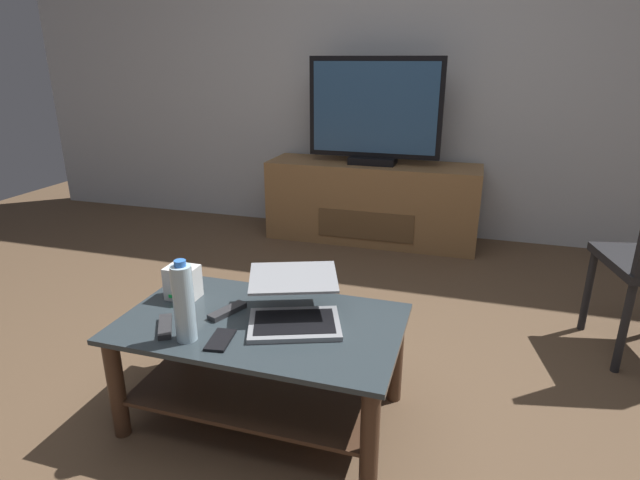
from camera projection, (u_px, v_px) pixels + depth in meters
name	position (u px, v px, depth m)	size (l,w,h in m)	color
ground_plane	(297.00, 415.00, 2.00)	(7.68, 7.68, 0.00)	brown
back_wall	(406.00, 46.00, 3.72)	(6.40, 0.12, 2.80)	silver
coffee_table	(262.00, 353.00, 1.91)	(1.02, 0.60, 0.41)	#2D383D
media_cabinet	(372.00, 202.00, 3.85)	(1.55, 0.45, 0.59)	olive
television	(374.00, 113.00, 3.61)	(0.95, 0.20, 0.74)	black
laptop	(294.00, 305.00, 1.85)	(0.43, 0.45, 0.15)	gray
router_box	(183.00, 282.00, 2.02)	(0.12, 0.10, 0.13)	white
water_bottle_near	(184.00, 303.00, 1.69)	(0.07, 0.07, 0.29)	silver
cell_phone	(220.00, 340.00, 1.73)	(0.07, 0.14, 0.01)	black
tv_remote	(165.00, 327.00, 1.80)	(0.04, 0.16, 0.02)	#2D2D30
soundbar_remote	(227.00, 311.00, 1.91)	(0.04, 0.16, 0.02)	#2D2D30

